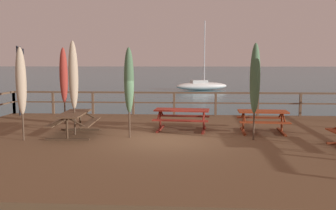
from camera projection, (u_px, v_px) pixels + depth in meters
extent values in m
plane|color=#2D5B6B|center=(166.00, 158.00, 11.71)|extent=(600.00, 600.00, 0.00)
cube|color=brown|center=(166.00, 149.00, 11.67)|extent=(15.70, 11.00, 0.64)
cube|color=brown|center=(174.00, 93.00, 16.82)|extent=(15.40, 0.09, 0.08)
cube|color=brown|center=(174.00, 103.00, 16.88)|extent=(15.40, 0.07, 0.06)
cube|color=brown|center=(14.00, 103.00, 17.36)|extent=(0.10, 0.10, 1.05)
cube|color=brown|center=(53.00, 103.00, 17.24)|extent=(0.10, 0.10, 1.05)
cube|color=brown|center=(93.00, 103.00, 17.12)|extent=(0.10, 0.10, 1.05)
cube|color=brown|center=(133.00, 104.00, 17.00)|extent=(0.10, 0.10, 1.05)
cube|color=brown|center=(174.00, 104.00, 16.88)|extent=(0.10, 0.10, 1.05)
cube|color=brown|center=(216.00, 104.00, 16.76)|extent=(0.10, 0.10, 1.05)
cube|color=brown|center=(258.00, 104.00, 16.64)|extent=(0.10, 0.10, 1.05)
cube|color=brown|center=(300.00, 105.00, 16.52)|extent=(0.10, 0.10, 1.05)
cube|color=brown|center=(14.00, 103.00, 17.36)|extent=(0.10, 0.10, 1.05)
cube|color=#993819|center=(263.00, 111.00, 12.66)|extent=(1.72, 0.84, 0.05)
cube|color=#993819|center=(265.00, 122.00, 12.14)|extent=(1.70, 0.36, 0.04)
cube|color=#993819|center=(260.00, 117.00, 13.25)|extent=(1.70, 0.36, 0.04)
cube|color=maroon|center=(243.00, 131.00, 12.81)|extent=(0.15, 1.40, 0.06)
cylinder|color=maroon|center=(243.00, 122.00, 12.77)|extent=(0.07, 0.07, 0.74)
cylinder|color=maroon|center=(244.00, 117.00, 12.47)|extent=(0.09, 0.63, 0.37)
cylinder|color=maroon|center=(243.00, 114.00, 13.02)|extent=(0.09, 0.63, 0.37)
cube|color=maroon|center=(281.00, 132.00, 12.67)|extent=(0.15, 1.40, 0.06)
cylinder|color=maroon|center=(282.00, 122.00, 12.63)|extent=(0.07, 0.07, 0.74)
cylinder|color=maroon|center=(284.00, 117.00, 12.33)|extent=(0.09, 0.63, 0.37)
cylinder|color=maroon|center=(280.00, 115.00, 12.88)|extent=(0.09, 0.63, 0.37)
cube|color=maroon|center=(182.00, 110.00, 13.06)|extent=(2.01, 0.93, 0.05)
cube|color=maroon|center=(180.00, 121.00, 12.55)|extent=(1.96, 0.45, 0.04)
cube|color=maroon|center=(184.00, 116.00, 13.65)|extent=(1.96, 0.45, 0.04)
cube|color=maroon|center=(160.00, 129.00, 13.26)|extent=(0.21, 1.40, 0.06)
cylinder|color=maroon|center=(160.00, 120.00, 13.22)|extent=(0.07, 0.07, 0.74)
cylinder|color=maroon|center=(159.00, 115.00, 12.92)|extent=(0.11, 0.63, 0.37)
cylinder|color=maroon|center=(162.00, 113.00, 13.47)|extent=(0.11, 0.63, 0.37)
cube|color=maroon|center=(204.00, 130.00, 13.02)|extent=(0.21, 1.40, 0.06)
cylinder|color=maroon|center=(204.00, 121.00, 12.98)|extent=(0.07, 0.07, 0.74)
cylinder|color=maroon|center=(203.00, 116.00, 12.68)|extent=(0.11, 0.63, 0.37)
cylinder|color=maroon|center=(204.00, 113.00, 13.23)|extent=(0.11, 0.63, 0.37)
cube|color=brown|center=(74.00, 113.00, 12.16)|extent=(0.88, 2.08, 0.05)
cube|color=brown|center=(91.00, 122.00, 12.19)|extent=(0.40, 2.05, 0.04)
cube|color=brown|center=(57.00, 122.00, 12.20)|extent=(0.40, 2.05, 0.04)
cube|color=#432F1F|center=(67.00, 139.00, 11.41)|extent=(1.40, 0.16, 0.06)
cylinder|color=#432F1F|center=(67.00, 129.00, 11.37)|extent=(0.07, 0.07, 0.74)
cylinder|color=#432F1F|center=(76.00, 122.00, 11.34)|extent=(0.63, 0.09, 0.37)
cylinder|color=#432F1F|center=(58.00, 122.00, 11.35)|extent=(0.63, 0.09, 0.37)
cube|color=#432F1F|center=(80.00, 130.00, 13.08)|extent=(1.40, 0.16, 0.06)
cylinder|color=#432F1F|center=(80.00, 120.00, 13.04)|extent=(0.07, 0.07, 0.74)
cylinder|color=#432F1F|center=(88.00, 114.00, 13.01)|extent=(0.63, 0.09, 0.37)
cylinder|color=#432F1F|center=(72.00, 114.00, 13.01)|extent=(0.63, 0.09, 0.37)
cylinder|color=#4C3828|center=(255.00, 95.00, 11.29)|extent=(0.06, 0.06, 2.88)
ellipsoid|color=#4C704C|center=(255.00, 78.00, 11.23)|extent=(0.32, 0.32, 2.19)
cylinder|color=#2D432D|center=(255.00, 84.00, 11.25)|extent=(0.21, 0.21, 0.05)
cone|color=#4C3828|center=(256.00, 46.00, 11.12)|extent=(0.10, 0.10, 0.14)
cylinder|color=#4C3828|center=(64.00, 88.00, 14.34)|extent=(0.06, 0.06, 2.87)
ellipsoid|color=#A33328|center=(64.00, 75.00, 14.28)|extent=(0.32, 0.32, 2.18)
cylinder|color=maroon|center=(64.00, 79.00, 14.30)|extent=(0.21, 0.21, 0.05)
cone|color=#4C3828|center=(63.00, 50.00, 14.17)|extent=(0.10, 0.10, 0.14)
cylinder|color=#4C3828|center=(74.00, 91.00, 12.12)|extent=(0.06, 0.06, 2.99)
ellipsoid|color=tan|center=(73.00, 75.00, 12.06)|extent=(0.32, 0.32, 2.28)
cylinder|color=#71614F|center=(73.00, 80.00, 12.08)|extent=(0.21, 0.21, 0.05)
cone|color=#4C3828|center=(72.00, 44.00, 11.94)|extent=(0.10, 0.10, 0.14)
cylinder|color=#4C3828|center=(129.00, 95.00, 11.68)|extent=(0.06, 0.06, 2.77)
ellipsoid|color=#4C704C|center=(129.00, 80.00, 11.63)|extent=(0.32, 0.32, 2.10)
cylinder|color=#2D432D|center=(129.00, 85.00, 11.65)|extent=(0.21, 0.21, 0.05)
cone|color=#4C3828|center=(129.00, 50.00, 11.52)|extent=(0.10, 0.10, 0.14)
cylinder|color=#4C3828|center=(22.00, 97.00, 11.25)|extent=(0.06, 0.06, 2.76)
ellipsoid|color=tan|center=(21.00, 81.00, 11.19)|extent=(0.32, 0.32, 2.10)
cylinder|color=#71614F|center=(21.00, 86.00, 11.21)|extent=(0.21, 0.21, 0.05)
cone|color=#4C3828|center=(20.00, 50.00, 11.08)|extent=(0.10, 0.10, 0.14)
cylinder|color=black|center=(19.00, 81.00, 16.66)|extent=(0.09, 0.09, 3.20)
cylinder|color=black|center=(19.00, 47.00, 16.27)|extent=(0.41, 0.45, 0.06)
cube|color=black|center=(21.00, 52.00, 16.07)|extent=(0.20, 0.20, 0.28)
sphere|color=#F4E08C|center=(21.00, 52.00, 16.07)|extent=(0.14, 0.14, 0.14)
ellipsoid|color=white|center=(202.00, 86.00, 41.05)|extent=(6.23, 3.36, 0.90)
cube|color=silver|center=(199.00, 82.00, 40.92)|extent=(2.04, 1.57, 0.36)
cylinder|color=silver|center=(204.00, 53.00, 40.68)|extent=(0.10, 0.10, 7.00)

